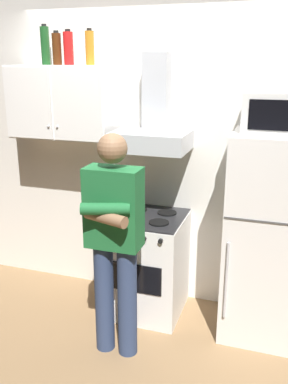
{
  "coord_description": "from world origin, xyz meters",
  "views": [
    {
      "loc": [
        0.95,
        -2.86,
        2.08
      ],
      "look_at": [
        0.0,
        0.0,
        1.15
      ],
      "focal_mm": 39.79,
      "sensor_mm": 36.0,
      "label": 1
    }
  ],
  "objects_px": {
    "range_hood": "(153,125)",
    "bottle_wine_green": "(45,46)",
    "bottle_liquor_amber": "(90,48)",
    "person_standing": "(114,239)",
    "bottle_rum_dark": "(57,49)",
    "stove_oven": "(148,264)",
    "refrigerator": "(267,238)",
    "microwave": "(279,112)",
    "bottle_soda_red": "(68,48)",
    "upper_cabinet": "(62,102)"
  },
  "relations": [
    {
      "from": "stove_oven",
      "to": "bottle_rum_dark",
      "type": "height_order",
      "value": "bottle_rum_dark"
    },
    {
      "from": "upper_cabinet",
      "to": "bottle_liquor_amber",
      "type": "distance_m",
      "value": 0.51
    },
    {
      "from": "bottle_wine_green",
      "to": "bottle_soda_red",
      "type": "xyz_separation_m",
      "value": [
        0.25,
        -0.07,
        -0.02
      ]
    },
    {
      "from": "bottle_liquor_amber",
      "to": "bottle_rum_dark",
      "type": "bearing_deg",
      "value": -173.64
    },
    {
      "from": "bottle_soda_red",
      "to": "bottle_liquor_amber",
      "type": "bearing_deg",
      "value": 7.64
    },
    {
      "from": "upper_cabinet",
      "to": "microwave",
      "type": "relative_size",
      "value": 1.88
    },
    {
      "from": "microwave",
      "to": "person_standing",
      "type": "xyz_separation_m",
      "value": [
        -1.0,
        -0.62,
        -0.84
      ]
    },
    {
      "from": "microwave",
      "to": "refrigerator",
      "type": "bearing_deg",
      "value": -89.1
    },
    {
      "from": "range_hood",
      "to": "stove_oven",
      "type": "bearing_deg",
      "value": -90.0
    },
    {
      "from": "refrigerator",
      "to": "bottle_rum_dark",
      "type": "bearing_deg",
      "value": 176.98
    },
    {
      "from": "upper_cabinet",
      "to": "bottle_rum_dark",
      "type": "bearing_deg",
      "value": -99.27
    },
    {
      "from": "bottle_rum_dark",
      "to": "person_standing",
      "type": "bearing_deg",
      "value": -42.79
    },
    {
      "from": "bottle_rum_dark",
      "to": "bottle_soda_red",
      "type": "relative_size",
      "value": 0.97
    },
    {
      "from": "stove_oven",
      "to": "microwave",
      "type": "bearing_deg",
      "value": 1.15
    },
    {
      "from": "bottle_wine_green",
      "to": "bottle_rum_dark",
      "type": "bearing_deg",
      "value": -26.64
    },
    {
      "from": "range_hood",
      "to": "bottle_liquor_amber",
      "type": "height_order",
      "value": "bottle_liquor_amber"
    },
    {
      "from": "stove_oven",
      "to": "person_standing",
      "type": "xyz_separation_m",
      "value": [
        -0.05,
        -0.61,
        0.47
      ]
    },
    {
      "from": "microwave",
      "to": "bottle_rum_dark",
      "type": "relative_size",
      "value": 1.82
    },
    {
      "from": "range_hood",
      "to": "person_standing",
      "type": "relative_size",
      "value": 0.46
    },
    {
      "from": "person_standing",
      "to": "bottle_soda_red",
      "type": "bearing_deg",
      "value": 132.82
    },
    {
      "from": "microwave",
      "to": "bottle_soda_red",
      "type": "height_order",
      "value": "bottle_soda_red"
    },
    {
      "from": "upper_cabinet",
      "to": "bottle_liquor_amber",
      "type": "height_order",
      "value": "bottle_liquor_amber"
    },
    {
      "from": "upper_cabinet",
      "to": "microwave",
      "type": "xyz_separation_m",
      "value": [
        1.75,
        -0.11,
        -0.01
      ]
    },
    {
      "from": "refrigerator",
      "to": "bottle_soda_red",
      "type": "bearing_deg",
      "value": 176.54
    },
    {
      "from": "microwave",
      "to": "bottle_rum_dark",
      "type": "distance_m",
      "value": 1.81
    },
    {
      "from": "microwave",
      "to": "range_hood",
      "type": "bearing_deg",
      "value": 173.54
    },
    {
      "from": "refrigerator",
      "to": "bottle_wine_green",
      "type": "distance_m",
      "value": 2.37
    },
    {
      "from": "stove_oven",
      "to": "person_standing",
      "type": "bearing_deg",
      "value": -94.72
    },
    {
      "from": "microwave",
      "to": "stove_oven",
      "type": "bearing_deg",
      "value": -178.85
    },
    {
      "from": "bottle_liquor_amber",
      "to": "person_standing",
      "type": "bearing_deg",
      "value": -56.78
    },
    {
      "from": "person_standing",
      "to": "bottle_rum_dark",
      "type": "bearing_deg",
      "value": 137.21
    },
    {
      "from": "stove_oven",
      "to": "bottle_rum_dark",
      "type": "bearing_deg",
      "value": 173.38
    },
    {
      "from": "stove_oven",
      "to": "bottle_rum_dark",
      "type": "relative_size",
      "value": 3.31
    },
    {
      "from": "person_standing",
      "to": "bottle_rum_dark",
      "type": "distance_m",
      "value": 1.64
    },
    {
      "from": "range_hood",
      "to": "bottle_wine_green",
      "type": "height_order",
      "value": "bottle_wine_green"
    },
    {
      "from": "stove_oven",
      "to": "bottle_wine_green",
      "type": "xyz_separation_m",
      "value": [
        -0.96,
        0.17,
        1.77
      ]
    },
    {
      "from": "stove_oven",
      "to": "bottle_wine_green",
      "type": "relative_size",
      "value": 2.71
    },
    {
      "from": "person_standing",
      "to": "bottle_soda_red",
      "type": "xyz_separation_m",
      "value": [
        -0.65,
        0.71,
        1.28
      ]
    },
    {
      "from": "upper_cabinet",
      "to": "stove_oven",
      "type": "height_order",
      "value": "upper_cabinet"
    },
    {
      "from": "range_hood",
      "to": "upper_cabinet",
      "type": "bearing_deg",
      "value": -179.91
    },
    {
      "from": "microwave",
      "to": "bottle_soda_red",
      "type": "distance_m",
      "value": 1.71
    },
    {
      "from": "bottle_rum_dark",
      "to": "bottle_liquor_amber",
      "type": "bearing_deg",
      "value": 6.36
    },
    {
      "from": "range_hood",
      "to": "refrigerator",
      "type": "xyz_separation_m",
      "value": [
        0.95,
        -0.13,
        -0.8
      ]
    },
    {
      "from": "stove_oven",
      "to": "person_standing",
      "type": "relative_size",
      "value": 0.53
    },
    {
      "from": "range_hood",
      "to": "refrigerator",
      "type": "relative_size",
      "value": 0.47
    },
    {
      "from": "stove_oven",
      "to": "range_hood",
      "type": "bearing_deg",
      "value": 90.0
    },
    {
      "from": "upper_cabinet",
      "to": "bottle_rum_dark",
      "type": "relative_size",
      "value": 3.41
    },
    {
      "from": "upper_cabinet",
      "to": "range_hood",
      "type": "height_order",
      "value": "range_hood"
    },
    {
      "from": "microwave",
      "to": "upper_cabinet",
      "type": "bearing_deg",
      "value": 176.52
    },
    {
      "from": "bottle_wine_green",
      "to": "bottle_soda_red",
      "type": "distance_m",
      "value": 0.26
    }
  ]
}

